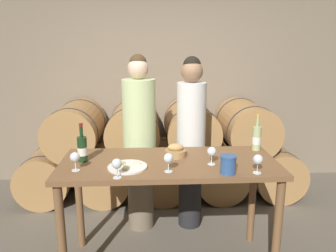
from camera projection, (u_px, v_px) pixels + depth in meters
name	position (u px, v px, depth m)	size (l,w,h in m)	color
stone_wall_back	(160.00, 62.00, 4.34)	(10.00, 0.12, 3.20)	#7F705B
barrel_stack	(162.00, 151.00, 4.03)	(3.36, 0.92, 1.16)	#A87A47
tasting_table	(169.00, 176.00, 2.61)	(1.71, 0.73, 0.92)	brown
person_left	(140.00, 142.00, 3.18)	(0.32, 0.32, 1.74)	#756651
person_right	(191.00, 140.00, 3.21)	(0.28, 0.28, 1.72)	#232326
wine_bottle_red	(82.00, 149.00, 2.56)	(0.08, 0.08, 0.31)	#193819
wine_bottle_white	(257.00, 138.00, 2.84)	(0.08, 0.08, 0.32)	#ADBC7F
blue_crock	(228.00, 164.00, 2.32)	(0.12, 0.12, 0.13)	#335693
bread_basket	(176.00, 152.00, 2.68)	(0.17, 0.17, 0.11)	#A87F4C
cheese_plate	(128.00, 167.00, 2.44)	(0.30, 0.30, 0.04)	white
wine_glass_far_left	(75.00, 158.00, 2.37)	(0.07, 0.07, 0.14)	white
wine_glass_left	(117.00, 164.00, 2.23)	(0.07, 0.07, 0.14)	white
wine_glass_center	(168.00, 159.00, 2.34)	(0.07, 0.07, 0.14)	white
wine_glass_right	(212.00, 152.00, 2.49)	(0.07, 0.07, 0.14)	white
wine_glass_far_right	(258.00, 160.00, 2.32)	(0.07, 0.07, 0.14)	white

